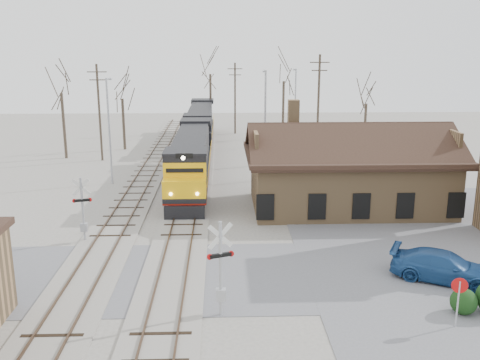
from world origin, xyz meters
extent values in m
plane|color=#A5A095|center=(0.00, 0.00, 0.00)|extent=(140.00, 140.00, 0.00)
cube|color=#5E5E63|center=(0.00, 0.00, 0.01)|extent=(60.00, 9.00, 0.03)
cube|color=#5E5E63|center=(18.00, 4.00, 0.02)|extent=(22.00, 26.00, 0.03)
cube|color=#A5A095|center=(0.00, 15.00, 0.06)|extent=(3.40, 90.00, 0.12)
cube|color=#473323|center=(-0.72, 15.00, 0.17)|extent=(0.08, 90.00, 0.14)
cube|color=#473323|center=(0.72, 15.00, 0.17)|extent=(0.08, 90.00, 0.14)
cube|color=#A5A095|center=(-4.50, 15.00, 0.06)|extent=(3.40, 90.00, 0.12)
cube|color=#473323|center=(-5.22, 15.00, 0.17)|extent=(0.08, 90.00, 0.14)
cube|color=#473323|center=(-3.78, 15.00, 0.17)|extent=(0.08, 90.00, 0.14)
cube|color=olive|center=(12.00, 12.00, 2.00)|extent=(14.00, 8.00, 4.00)
cube|color=black|center=(12.00, 12.00, 4.10)|extent=(15.20, 9.20, 0.30)
cube|color=black|center=(12.00, 9.70, 5.10)|extent=(15.00, 4.71, 2.66)
cube|color=black|center=(12.00, 14.30, 5.10)|extent=(15.00, 4.71, 2.66)
cube|color=olive|center=(8.00, 13.50, 6.80)|extent=(0.80, 0.80, 2.20)
cube|color=black|center=(0.00, 12.81, 0.55)|extent=(2.52, 4.03, 1.01)
cube|color=black|center=(0.00, 25.92, 0.55)|extent=(2.52, 4.03, 1.01)
cube|color=black|center=(0.00, 19.37, 1.36)|extent=(3.03, 20.17, 0.35)
cube|color=maroon|center=(0.00, 19.37, 1.14)|extent=(3.05, 20.17, 0.12)
cube|color=black|center=(0.00, 20.63, 2.92)|extent=(2.62, 14.62, 2.82)
cube|color=black|center=(0.00, 11.90, 2.92)|extent=(3.03, 2.82, 2.82)
cube|color=yellow|center=(0.00, 10.19, 2.07)|extent=(3.03, 1.82, 1.41)
cube|color=black|center=(0.00, 9.18, 0.55)|extent=(2.82, 0.25, 1.01)
cylinder|color=#FFF2CC|center=(0.00, 9.26, 4.44)|extent=(0.28, 0.10, 0.28)
cube|color=black|center=(0.00, 33.48, 0.55)|extent=(2.52, 4.03, 1.01)
cube|color=black|center=(0.00, 46.59, 0.55)|extent=(2.52, 4.03, 1.01)
cube|color=black|center=(0.00, 40.03, 1.36)|extent=(3.03, 20.17, 0.35)
cube|color=maroon|center=(0.00, 40.03, 1.14)|extent=(3.05, 20.17, 0.12)
cube|color=black|center=(0.00, 41.29, 2.92)|extent=(2.62, 14.62, 2.82)
cube|color=black|center=(0.00, 32.57, 2.92)|extent=(3.03, 2.82, 2.82)
cube|color=black|center=(0.00, 30.86, 2.07)|extent=(3.03, 1.82, 1.41)
cube|color=black|center=(0.00, 29.85, 0.55)|extent=(2.82, 0.25, 1.01)
cylinder|color=#A5A8AD|center=(2.53, -4.28, 2.23)|extent=(0.16, 0.16, 4.45)
cube|color=silver|center=(2.53, -4.28, 3.78)|extent=(1.10, 0.45, 1.16)
cube|color=silver|center=(2.53, -4.28, 3.78)|extent=(1.10, 0.45, 1.16)
cube|color=black|center=(2.53, -4.28, 2.89)|extent=(0.99, 0.49, 0.17)
cylinder|color=#B20C0C|center=(2.06, -4.46, 2.89)|extent=(0.28, 0.17, 0.27)
cylinder|color=#B20C0C|center=(3.00, -4.11, 2.89)|extent=(0.28, 0.17, 0.27)
cube|color=#A5A8AD|center=(2.53, -4.28, 1.00)|extent=(0.45, 0.33, 0.56)
cylinder|color=#A5A8AD|center=(-5.92, 5.35, 2.05)|extent=(0.14, 0.14, 4.10)
cube|color=silver|center=(-5.92, 5.35, 3.48)|extent=(1.05, 0.28, 1.07)
cube|color=silver|center=(-5.92, 5.35, 3.48)|extent=(1.05, 0.28, 1.07)
cube|color=black|center=(-5.92, 5.35, 2.66)|extent=(0.93, 0.35, 0.15)
cylinder|color=#B20C0C|center=(-5.47, 5.45, 2.66)|extent=(0.26, 0.13, 0.25)
cylinder|color=#B20C0C|center=(-6.37, 5.25, 2.66)|extent=(0.26, 0.13, 0.25)
cube|color=#A5A8AD|center=(-5.92, 5.35, 0.92)|extent=(0.41, 0.31, 0.51)
cylinder|color=#A5A8AD|center=(12.65, -5.72, 1.08)|extent=(0.08, 0.08, 2.16)
cylinder|color=#B20C0C|center=(12.65, -5.72, 1.96)|extent=(0.68, 0.21, 0.69)
imported|color=navy|center=(14.01, -1.04, 0.77)|extent=(5.72, 4.36, 1.54)
sphere|color=black|center=(13.49, -4.53, 0.60)|extent=(1.20, 1.20, 1.20)
cylinder|color=#A5A8AD|center=(-7.06, 19.80, 4.58)|extent=(0.18, 0.18, 9.15)
cylinder|color=#A5A8AD|center=(-7.06, 20.70, 9.05)|extent=(0.12, 1.80, 0.12)
cube|color=#A5A8AD|center=(-7.06, 21.50, 8.95)|extent=(0.25, 0.50, 0.12)
cylinder|color=#A5A8AD|center=(6.46, 20.45, 4.88)|extent=(0.18, 0.18, 9.75)
cylinder|color=#A5A8AD|center=(6.46, 21.35, 9.65)|extent=(0.12, 1.80, 0.12)
cube|color=#A5A8AD|center=(6.46, 22.15, 9.55)|extent=(0.25, 0.50, 0.12)
cylinder|color=#A5A8AD|center=(11.50, 37.97, 4.56)|extent=(0.18, 0.18, 9.12)
cylinder|color=#A5A8AD|center=(11.50, 38.87, 9.02)|extent=(0.12, 1.80, 0.12)
cube|color=#A5A8AD|center=(11.50, 39.67, 8.92)|extent=(0.25, 0.50, 0.12)
cylinder|color=#382D23|center=(-10.02, 29.60, 5.00)|extent=(0.24, 0.24, 9.99)
cube|color=#382D23|center=(-10.02, 29.60, 9.19)|extent=(2.00, 0.10, 0.10)
cube|color=#382D23|center=(-10.02, 29.60, 8.39)|extent=(1.60, 0.10, 0.10)
cylinder|color=#382D23|center=(4.49, 46.76, 4.78)|extent=(0.24, 0.24, 9.56)
cube|color=#382D23|center=(4.49, 46.76, 8.76)|extent=(2.00, 0.10, 0.10)
cube|color=#382D23|center=(4.49, 46.76, 7.96)|extent=(1.60, 0.10, 0.10)
cylinder|color=#382D23|center=(12.60, 28.71, 5.47)|extent=(0.24, 0.24, 10.94)
cube|color=#382D23|center=(12.60, 28.71, 10.14)|extent=(2.00, 0.10, 0.10)
cube|color=#382D23|center=(12.60, 28.71, 9.34)|extent=(1.60, 0.10, 0.10)
cylinder|color=#382D23|center=(-14.17, 30.96, 3.48)|extent=(0.32, 0.32, 6.95)
cylinder|color=#382D23|center=(-8.71, 35.70, 2.94)|extent=(0.32, 0.32, 5.89)
cylinder|color=#382D23|center=(1.13, 48.74, 3.99)|extent=(0.32, 0.32, 7.97)
cylinder|color=#382D23|center=(10.70, 43.51, 3.66)|extent=(0.32, 0.32, 7.33)
cylinder|color=#382D23|center=(19.55, 35.91, 2.60)|extent=(0.32, 0.32, 5.21)
camera|label=1|loc=(2.62, -26.19, 11.84)|focal=40.00mm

